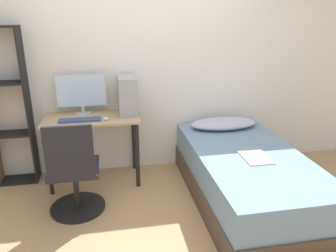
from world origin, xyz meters
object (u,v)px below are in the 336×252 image
object	(u,v)px
monitor	(81,93)
office_chair	(74,179)
bed	(246,177)
pc_tower	(127,95)
keyboard	(80,120)

from	to	relation	value
monitor	office_chair	bearing A→B (deg)	-95.27
bed	monitor	xyz separation A→B (m)	(-1.57, 0.87, 0.72)
pc_tower	keyboard	bearing A→B (deg)	-160.58
pc_tower	office_chair	bearing A→B (deg)	-129.49
bed	monitor	distance (m)	1.93
office_chair	pc_tower	world-z (taller)	pc_tower
monitor	pc_tower	world-z (taller)	monitor
office_chair	monitor	distance (m)	0.99
bed	pc_tower	xyz separation A→B (m)	(-1.09, 0.77, 0.69)
office_chair	pc_tower	xyz separation A→B (m)	(0.55, 0.67, 0.60)
office_chair	bed	xyz separation A→B (m)	(1.64, -0.10, -0.09)
monitor	bed	bearing A→B (deg)	-28.88
office_chair	monitor	bearing A→B (deg)	84.73
monitor	keyboard	world-z (taller)	monitor
bed	monitor	bearing A→B (deg)	151.12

